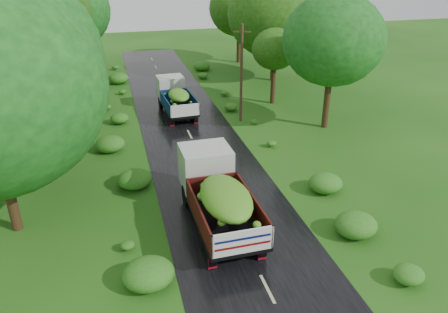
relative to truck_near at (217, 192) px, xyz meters
name	(u,v)px	position (x,y,z in m)	size (l,w,h in m)	color
ground	(267,289)	(0.77, -4.91, -1.68)	(120.00, 120.00, 0.00)	#194C10
road	(232,219)	(0.77, 0.09, -1.67)	(6.50, 80.00, 0.02)	black
road_lines	(227,208)	(0.77, 1.09, -1.66)	(0.12, 69.60, 0.00)	#BFB78C
truck_near	(217,192)	(0.00, 0.00, 0.00)	(2.63, 7.10, 2.96)	black
truck_far	(175,96)	(0.56, 15.65, -0.25)	(2.46, 6.12, 2.52)	black
utility_pole	(241,73)	(5.02, 12.77, 1.99)	(1.18, 0.58, 7.13)	#382616
trees_left	(24,31)	(-9.44, 15.59, 5.12)	(7.00, 32.94, 10.31)	black
trees_right	(276,22)	(10.63, 20.82, 4.24)	(6.00, 24.81, 8.17)	black
shrubs	(195,141)	(0.77, 9.09, -1.33)	(11.90, 44.00, 0.70)	#235915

